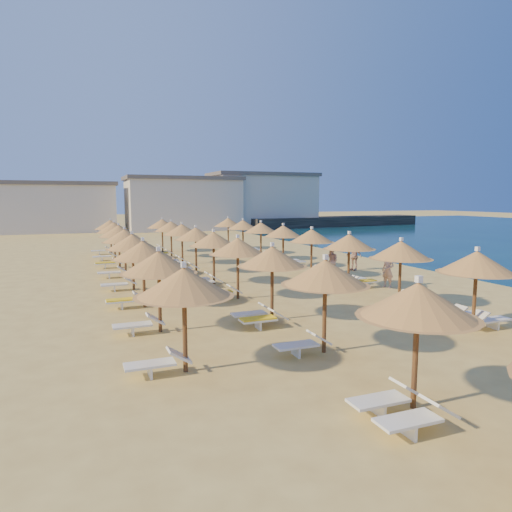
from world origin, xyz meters
name	(u,v)px	position (x,y,z in m)	size (l,w,h in m)	color
ground	(308,292)	(0.00, 0.00, 0.00)	(220.00, 220.00, 0.00)	#E5C164
jetty	(336,221)	(27.82, 43.15, 0.75)	(30.00, 4.00, 1.50)	black
hotel_blocks	(179,203)	(3.50, 45.37, 3.70)	(44.57, 10.65, 8.10)	beige
parasol_row_east	(329,239)	(2.12, 1.76, 2.29)	(2.54, 36.45, 2.85)	brown
parasol_row_west	(225,243)	(-3.55, 1.76, 2.29)	(2.54, 36.45, 2.85)	brown
parasol_row_inland	(128,239)	(-7.59, 5.52, 2.29)	(2.54, 28.91, 2.85)	brown
loungers	(244,280)	(-2.35, 2.37, 0.34)	(12.75, 34.45, 0.66)	white
beachgoer_a	(388,270)	(4.21, -0.43, 0.87)	(0.63, 0.41, 1.73)	tan
beachgoer_b	(332,261)	(3.51, 3.76, 0.83)	(0.80, 0.63, 1.65)	tan
beachgoer_c	(354,256)	(5.72, 4.85, 0.88)	(1.03, 0.43, 1.75)	tan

